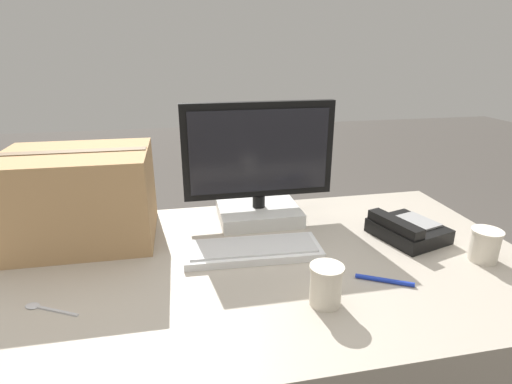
% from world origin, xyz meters
% --- Properties ---
extents(office_desk, '(1.80, 0.90, 0.72)m').
position_xyz_m(office_desk, '(0.00, 0.00, 0.36)').
color(office_desk, '#A89E8E').
rests_on(office_desk, ground_plane).
extents(monitor, '(0.52, 0.23, 0.42)m').
position_xyz_m(monitor, '(0.16, 0.29, 0.89)').
color(monitor, white).
rests_on(monitor, office_desk).
extents(keyboard, '(0.41, 0.17, 0.03)m').
position_xyz_m(keyboard, '(0.09, 0.04, 0.73)').
color(keyboard, silver).
rests_on(keyboard, office_desk).
extents(desk_phone, '(0.23, 0.25, 0.08)m').
position_xyz_m(desk_phone, '(0.60, 0.05, 0.75)').
color(desk_phone, black).
rests_on(desk_phone, office_desk).
extents(paper_cup_left, '(0.08, 0.08, 0.10)m').
position_xyz_m(paper_cup_left, '(0.21, -0.23, 0.77)').
color(paper_cup_left, beige).
rests_on(paper_cup_left, office_desk).
extents(paper_cup_right, '(0.09, 0.09, 0.09)m').
position_xyz_m(paper_cup_right, '(0.74, -0.12, 0.77)').
color(paper_cup_right, beige).
rests_on(paper_cup_right, office_desk).
extents(spoon, '(0.14, 0.08, 0.00)m').
position_xyz_m(spoon, '(-0.45, -0.12, 0.72)').
color(spoon, '#B2B2B7').
rests_on(spoon, office_desk).
extents(cardboard_box, '(0.44, 0.34, 0.29)m').
position_xyz_m(cardboard_box, '(-0.42, 0.25, 0.86)').
color(cardboard_box, tan).
rests_on(cardboard_box, office_desk).
extents(pen_marker, '(0.14, 0.08, 0.01)m').
position_xyz_m(pen_marker, '(0.40, -0.18, 0.73)').
color(pen_marker, '#1933B2').
rests_on(pen_marker, office_desk).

